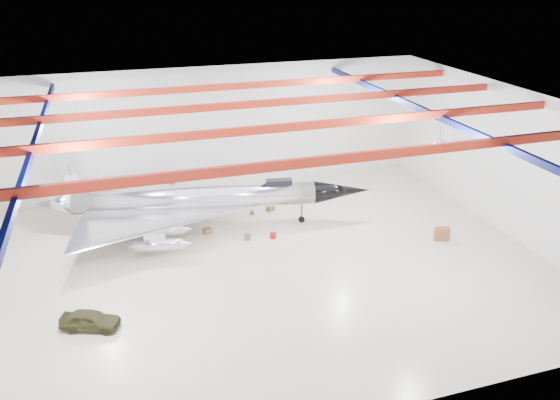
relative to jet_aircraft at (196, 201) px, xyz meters
name	(u,v)px	position (x,y,z in m)	size (l,w,h in m)	color
floor	(249,264)	(2.43, -6.68, -2.29)	(40.00, 40.00, 0.00)	beige
wall_back	(205,129)	(2.43, 8.32, 3.21)	(40.00, 40.00, 0.00)	silver
wall_right	(505,160)	(22.43, -6.68, 3.21)	(30.00, 30.00, 0.00)	silver
ceiling	(245,107)	(2.43, -6.68, 8.71)	(40.00, 40.00, 0.00)	#0A0F38
ceiling_structure	(245,118)	(2.43, -6.68, 8.03)	(39.50, 29.50, 1.08)	maroon
jet_aircraft	(196,201)	(0.00, 0.00, 0.00)	(25.44, 17.12, 6.98)	silver
jeep	(90,320)	(-7.93, -11.03, -1.72)	(1.35, 3.35, 1.14)	#323219
desk	(442,234)	(17.09, -7.60, -1.79)	(1.09, 0.55, 1.00)	brown
crate_ply	(163,242)	(-2.89, -1.98, -2.13)	(0.45, 0.36, 0.32)	olive
toolbox_red	(197,210)	(0.48, 2.98, -2.13)	(0.45, 0.36, 0.32)	maroon
engine_drum	(248,237)	(3.26, -3.15, -2.08)	(0.47, 0.47, 0.42)	#59595B
parts_bin	(270,208)	(6.38, 1.34, -2.09)	(0.57, 0.46, 0.40)	olive
crate_small	(136,230)	(-4.67, 0.79, -2.16)	(0.37, 0.30, 0.26)	#59595B
tool_chest	(273,235)	(5.15, -3.50, -2.08)	(0.47, 0.47, 0.43)	maroon
oil_barrel	(207,231)	(0.57, -1.23, -2.09)	(0.58, 0.47, 0.41)	olive
spares_box	(252,213)	(4.72, 1.07, -2.13)	(0.36, 0.36, 0.32)	#59595B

